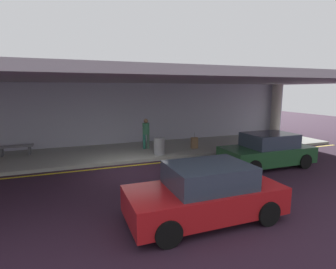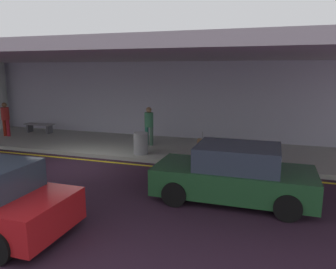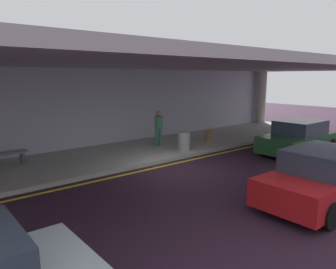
{
  "view_description": "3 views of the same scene",
  "coord_description": "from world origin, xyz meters",
  "px_view_note": "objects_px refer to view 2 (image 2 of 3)",
  "views": [
    {
      "loc": [
        -2.41,
        -10.75,
        3.4
      ],
      "look_at": [
        2.44,
        2.08,
        1.07
      ],
      "focal_mm": 28.21,
      "sensor_mm": 36.0,
      "label": 1
    },
    {
      "loc": [
        6.67,
        -9.91,
        3.4
      ],
      "look_at": [
        2.7,
        2.3,
        0.86
      ],
      "focal_mm": 34.94,
      "sensor_mm": 36.0,
      "label": 2
    },
    {
      "loc": [
        -7.68,
        -8.72,
        3.4
      ],
      "look_at": [
        1.58,
        2.5,
        0.79
      ],
      "focal_mm": 34.33,
      "sensor_mm": 36.0,
      "label": 3
    }
  ],
  "objects_px": {
    "car_dark_green": "(234,174)",
    "bench_metal": "(39,126)",
    "support_column_far_left": "(1,96)",
    "person_waiting_for_ride": "(5,117)",
    "traveler_with_luggage": "(149,123)",
    "suitcase_upright_primary": "(202,147)",
    "trash_bin_steel": "(141,143)"
  },
  "relations": [
    {
      "from": "support_column_far_left",
      "to": "car_dark_green",
      "type": "distance_m",
      "value": 15.22
    },
    {
      "from": "traveler_with_luggage",
      "to": "person_waiting_for_ride",
      "type": "height_order",
      "value": "same"
    },
    {
      "from": "car_dark_green",
      "to": "suitcase_upright_primary",
      "type": "bearing_deg",
      "value": -71.03
    },
    {
      "from": "trash_bin_steel",
      "to": "suitcase_upright_primary",
      "type": "bearing_deg",
      "value": 16.0
    },
    {
      "from": "bench_metal",
      "to": "trash_bin_steel",
      "type": "bearing_deg",
      "value": -19.86
    },
    {
      "from": "car_dark_green",
      "to": "person_waiting_for_ride",
      "type": "bearing_deg",
      "value": -25.16
    },
    {
      "from": "person_waiting_for_ride",
      "to": "traveler_with_luggage",
      "type": "bearing_deg",
      "value": 3.01
    },
    {
      "from": "person_waiting_for_ride",
      "to": "trash_bin_steel",
      "type": "xyz_separation_m",
      "value": [
        7.76,
        -1.22,
        -0.54
      ]
    },
    {
      "from": "person_waiting_for_ride",
      "to": "bench_metal",
      "type": "bearing_deg",
      "value": 52.78
    },
    {
      "from": "support_column_far_left",
      "to": "bench_metal",
      "type": "height_order",
      "value": "support_column_far_left"
    },
    {
      "from": "traveler_with_luggage",
      "to": "bench_metal",
      "type": "relative_size",
      "value": 1.05
    },
    {
      "from": "support_column_far_left",
      "to": "traveler_with_luggage",
      "type": "bearing_deg",
      "value": -9.29
    },
    {
      "from": "bench_metal",
      "to": "car_dark_green",
      "type": "bearing_deg",
      "value": -27.73
    },
    {
      "from": "suitcase_upright_primary",
      "to": "bench_metal",
      "type": "height_order",
      "value": "suitcase_upright_primary"
    },
    {
      "from": "support_column_far_left",
      "to": "car_dark_green",
      "type": "height_order",
      "value": "support_column_far_left"
    },
    {
      "from": "car_dark_green",
      "to": "suitcase_upright_primary",
      "type": "distance_m",
      "value": 4.24
    },
    {
      "from": "car_dark_green",
      "to": "suitcase_upright_primary",
      "type": "xyz_separation_m",
      "value": [
        -1.68,
        3.88,
        -0.25
      ]
    },
    {
      "from": "support_column_far_left",
      "to": "trash_bin_steel",
      "type": "bearing_deg",
      "value": -17.53
    },
    {
      "from": "support_column_far_left",
      "to": "traveler_with_luggage",
      "type": "relative_size",
      "value": 2.17
    },
    {
      "from": "car_dark_green",
      "to": "trash_bin_steel",
      "type": "bearing_deg",
      "value": -43.34
    },
    {
      "from": "traveler_with_luggage",
      "to": "trash_bin_steel",
      "type": "distance_m",
      "value": 1.64
    },
    {
      "from": "traveler_with_luggage",
      "to": "trash_bin_steel",
      "type": "relative_size",
      "value": 1.98
    },
    {
      "from": "support_column_far_left",
      "to": "person_waiting_for_ride",
      "type": "relative_size",
      "value": 2.17
    },
    {
      "from": "traveler_with_luggage",
      "to": "person_waiting_for_ride",
      "type": "distance_m",
      "value": 7.51
    },
    {
      "from": "car_dark_green",
      "to": "bench_metal",
      "type": "relative_size",
      "value": 2.56
    },
    {
      "from": "car_dark_green",
      "to": "person_waiting_for_ride",
      "type": "relative_size",
      "value": 2.44
    },
    {
      "from": "person_waiting_for_ride",
      "to": "trash_bin_steel",
      "type": "distance_m",
      "value": 7.87
    },
    {
      "from": "traveler_with_luggage",
      "to": "person_waiting_for_ride",
      "type": "bearing_deg",
      "value": 71.9
    },
    {
      "from": "person_waiting_for_ride",
      "to": "suitcase_upright_primary",
      "type": "bearing_deg",
      "value": -2.56
    },
    {
      "from": "car_dark_green",
      "to": "person_waiting_for_ride",
      "type": "height_order",
      "value": "person_waiting_for_ride"
    },
    {
      "from": "car_dark_green",
      "to": "support_column_far_left",
      "type": "bearing_deg",
      "value": -29.08
    },
    {
      "from": "suitcase_upright_primary",
      "to": "trash_bin_steel",
      "type": "height_order",
      "value": "suitcase_upright_primary"
    }
  ]
}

